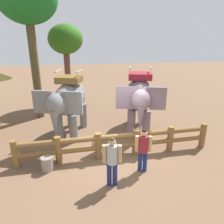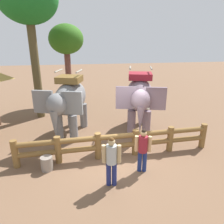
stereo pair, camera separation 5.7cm
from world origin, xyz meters
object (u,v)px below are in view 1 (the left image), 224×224
(tree_far_left, at_px, (66,41))
(feed_bucket, at_px, (47,164))
(elephant_center, at_px, (139,97))
(log_fence, at_px, (117,142))
(tourist_woman_in_black, at_px, (143,148))
(tree_back_center, at_px, (27,1))
(tourist_man_in_blue, at_px, (112,158))
(elephant_near_left, at_px, (69,100))

(tree_far_left, height_order, feed_bucket, tree_far_left)
(elephant_center, bearing_deg, log_fence, -123.47)
(tourist_woman_in_black, bearing_deg, tree_back_center, 125.02)
(feed_bucket, bearing_deg, tree_far_left, 85.88)
(tourist_woman_in_black, bearing_deg, tourist_man_in_blue, -153.83)
(log_fence, height_order, tourist_man_in_blue, tourist_man_in_blue)
(elephant_near_left, xyz_separation_m, tourist_woman_in_black, (2.49, -3.34, -0.79))
(elephant_near_left, bearing_deg, tree_far_left, 92.08)
(tourist_man_in_blue, xyz_separation_m, tree_back_center, (-3.14, 6.70, 5.13))
(tourist_man_in_blue, relative_size, feed_bucket, 3.32)
(tourist_woman_in_black, bearing_deg, log_fence, 122.26)
(tourist_man_in_blue, distance_m, tree_back_center, 9.00)
(elephant_near_left, relative_size, tree_far_left, 0.69)
(tourist_woman_in_black, bearing_deg, feed_bucket, 169.83)
(tree_far_left, bearing_deg, log_fence, -75.06)
(elephant_center, xyz_separation_m, tree_far_left, (-3.47, 5.26, 2.39))
(elephant_near_left, xyz_separation_m, tree_far_left, (-0.19, 5.23, 2.43))
(tourist_woman_in_black, bearing_deg, elephant_near_left, 126.72)
(log_fence, height_order, tourist_woman_in_black, tourist_woman_in_black)
(log_fence, xyz_separation_m, tourist_woman_in_black, (0.69, -1.09, 0.31))
(elephant_near_left, relative_size, tourist_woman_in_black, 2.30)
(elephant_center, bearing_deg, tourist_man_in_blue, -116.56)
(log_fence, bearing_deg, feed_bucket, -168.97)
(elephant_near_left, bearing_deg, tourist_man_in_blue, -71.07)
(elephant_near_left, distance_m, elephant_center, 3.28)
(log_fence, relative_size, feed_bucket, 15.21)
(tree_far_left, bearing_deg, elephant_center, -56.60)
(elephant_near_left, height_order, elephant_center, elephant_center)
(log_fence, distance_m, tourist_woman_in_black, 1.32)
(elephant_near_left, xyz_separation_m, tree_back_center, (-1.80, 2.79, 4.38))
(elephant_center, bearing_deg, tree_back_center, 150.98)
(log_fence, bearing_deg, elephant_near_left, 128.70)
(feed_bucket, bearing_deg, elephant_center, 33.98)
(tree_far_left, bearing_deg, feed_bucket, -94.12)
(elephant_center, xyz_separation_m, tourist_man_in_blue, (-1.94, -3.88, -0.78))
(elephant_near_left, height_order, tree_far_left, tree_far_left)
(tree_far_left, xyz_separation_m, tree_back_center, (-1.61, -2.44, 1.96))
(log_fence, distance_m, tree_far_left, 8.51)
(tourist_woman_in_black, xyz_separation_m, feed_bucket, (-3.26, 0.58, -0.66))
(tree_far_left, bearing_deg, tourist_woman_in_black, -72.62)
(log_fence, distance_m, elephant_center, 2.90)
(tourist_woman_in_black, height_order, feed_bucket, tourist_woman_in_black)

